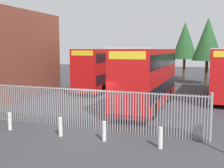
% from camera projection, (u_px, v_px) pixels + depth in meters
% --- Properties ---
extents(ground_plane, '(100.00, 100.00, 0.00)m').
position_uv_depth(ground_plane, '(129.00, 103.00, 22.74)').
color(ground_plane, '#3D3D42').
extents(palisade_fence, '(14.64, 0.14, 2.35)m').
position_uv_depth(palisade_fence, '(73.00, 106.00, 15.43)').
color(palisade_fence, gray).
rests_on(palisade_fence, ground).
extents(double_decker_bus_near_gate, '(2.54, 10.81, 4.42)m').
position_uv_depth(double_decker_bus_near_gate, '(148.00, 75.00, 20.53)').
color(double_decker_bus_near_gate, red).
rests_on(double_decker_bus_near_gate, ground).
extents(double_decker_bus_behind_fence_right, '(2.54, 10.81, 4.42)m').
position_uv_depth(double_decker_bus_behind_fence_right, '(105.00, 67.00, 29.81)').
color(double_decker_bus_behind_fence_right, red).
rests_on(double_decker_bus_behind_fence_right, ground).
extents(double_decker_bus_far_back, '(2.54, 10.81, 4.42)m').
position_uv_depth(double_decker_bus_far_back, '(150.00, 65.00, 34.65)').
color(double_decker_bus_far_back, red).
rests_on(double_decker_bus_far_back, ground).
extents(bollard_near_left, '(0.20, 0.20, 0.95)m').
position_uv_depth(bollard_near_left, '(10.00, 121.00, 14.98)').
color(bollard_near_left, silver).
rests_on(bollard_near_left, ground).
extents(bollard_center_front, '(0.20, 0.20, 0.95)m').
position_uv_depth(bollard_center_front, '(60.00, 127.00, 13.90)').
color(bollard_center_front, silver).
rests_on(bollard_center_front, ground).
extents(bollard_near_right, '(0.20, 0.20, 0.95)m').
position_uv_depth(bollard_near_right, '(104.00, 131.00, 13.16)').
color(bollard_near_right, silver).
rests_on(bollard_near_right, ground).
extents(bollard_far_right, '(0.20, 0.20, 0.95)m').
position_uv_depth(bollard_far_right, '(160.00, 138.00, 12.16)').
color(bollard_far_right, silver).
rests_on(bollard_far_right, ground).
extents(tree_tall_back, '(3.67, 3.67, 8.21)m').
position_uv_depth(tree_tall_back, '(185.00, 41.00, 39.97)').
color(tree_tall_back, '#4C3823').
rests_on(tree_tall_back, ground).
extents(tree_mid_row, '(3.62, 3.62, 8.16)m').
position_uv_depth(tree_mid_row, '(208.00, 39.00, 33.57)').
color(tree_mid_row, '#4C3823').
rests_on(tree_mid_row, ground).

